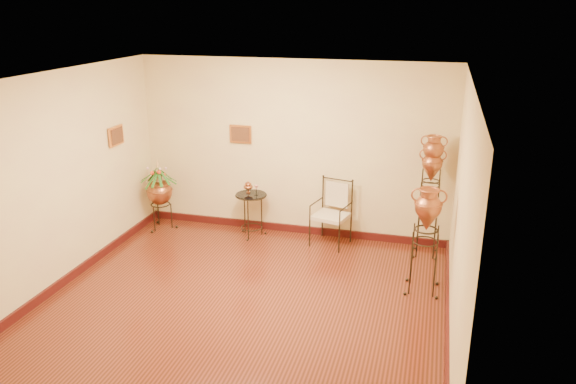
% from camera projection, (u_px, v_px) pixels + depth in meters
% --- Properties ---
extents(ground, '(5.00, 5.00, 0.00)m').
position_uv_depth(ground, '(241.00, 306.00, 7.01)').
color(ground, maroon).
rests_on(ground, ground).
extents(room_shell, '(5.02, 5.02, 2.81)m').
position_uv_depth(room_shell, '(237.00, 173.00, 6.46)').
color(room_shell, tan).
rests_on(room_shell, ground).
extents(amphora_tall, '(0.39, 0.39, 1.85)m').
position_uv_depth(amphora_tall, '(430.00, 195.00, 8.14)').
color(amphora_tall, '#2D2516').
rests_on(amphora_tall, ground).
extents(amphora_mid, '(0.41, 0.41, 1.65)m').
position_uv_depth(amphora_mid, '(429.00, 202.00, 8.17)').
color(amphora_mid, '#2D2516').
rests_on(amphora_mid, ground).
extents(amphora_short, '(0.51, 0.51, 1.43)m').
position_uv_depth(amphora_short, '(425.00, 240.00, 7.17)').
color(amphora_short, '#2D2516').
rests_on(amphora_short, ground).
extents(planter_urn, '(0.77, 0.77, 1.23)m').
position_uv_depth(planter_urn, '(159.00, 189.00, 9.21)').
color(planter_urn, '#2D2516').
rests_on(planter_urn, ground).
extents(armchair, '(0.68, 0.65, 1.02)m').
position_uv_depth(armchair, '(331.00, 214.00, 8.63)').
color(armchair, '#2D2516').
rests_on(armchair, ground).
extents(side_table, '(0.64, 0.64, 0.90)m').
position_uv_depth(side_table, '(251.00, 214.00, 9.00)').
color(side_table, '#2D2516').
rests_on(side_table, ground).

